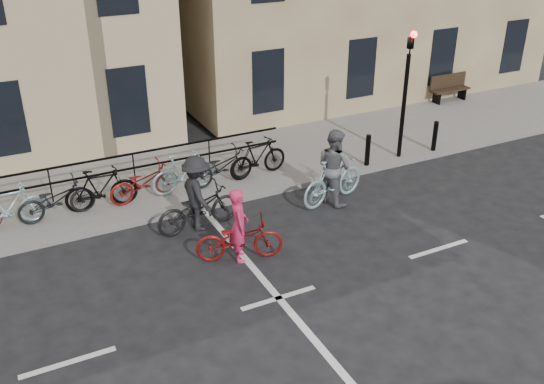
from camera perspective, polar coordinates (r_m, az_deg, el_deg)
name	(u,v)px	position (r m, az deg, el deg)	size (l,w,h in m)	color
ground	(279,298)	(12.00, 0.63, -9.97)	(120.00, 120.00, 0.00)	black
sidewalk	(24,209)	(16.18, -22.31, -1.45)	(46.00, 4.00, 0.15)	slate
traffic_light	(407,79)	(17.36, 12.56, 10.32)	(0.18, 0.30, 3.90)	black
bollard_east	(368,150)	(17.20, 8.99, 3.92)	(0.14, 0.14, 0.90)	black
bollard_west	(435,136)	(18.63, 15.08, 5.11)	(0.14, 0.14, 0.90)	black
bench	(449,87)	(23.36, 16.32, 9.49)	(1.60, 0.41, 0.97)	black
parked_bikes	(77,194)	(15.15, -17.88, -0.18)	(11.45, 1.23, 1.05)	black
cyclist_pink	(239,235)	(12.89, -3.10, -4.09)	(1.98, 1.19, 1.66)	maroon
cyclist_grey	(333,173)	(15.21, 5.81, 1.76)	(2.10, 1.10, 1.95)	#97C1C6
cyclist_dark	(198,201)	(14.05, -7.01, -0.85)	(2.10, 1.23, 1.82)	black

